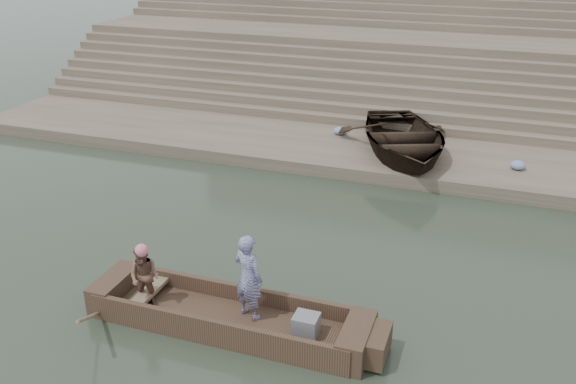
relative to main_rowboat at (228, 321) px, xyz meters
The scene contains 12 objects.
ground 2.89m from the main_rowboat, 39.01° to the left, with size 120.00×120.00×0.00m, color #263024.
lower_landing 10.07m from the main_rowboat, 77.14° to the left, with size 32.00×4.00×0.40m, color #81715C.
mid_landing 17.51m from the main_rowboat, 82.62° to the left, with size 32.00×3.00×2.80m, color #81715C.
upper_landing 24.55m from the main_rowboat, 84.73° to the left, with size 32.00×3.00×5.20m, color #81715C.
ghat_steps 19.21m from the main_rowboat, 83.27° to the left, with size 32.00×11.00×5.20m.
main_rowboat is the anchor object (origin of this frame).
rowboat_trim 0.29m from the main_rowboat, ahead, with size 6.04×2.63×1.97m.
standing_man 1.08m from the main_rowboat, 24.74° to the left, with size 0.64×0.42×1.76m, color navy.
rowing_man 1.86m from the main_rowboat, behind, with size 0.63×0.49×1.30m, color #206148.
television 1.61m from the main_rowboat, ahead, with size 0.46×0.42×0.40m.
beached_rowboat 9.83m from the main_rowboat, 80.11° to the left, with size 3.71×5.20×1.08m, color #2D2116.
cloth_bundles 11.09m from the main_rowboat, 64.39° to the left, with size 11.01×1.81×0.26m.
Camera 1 is at (2.17, -10.77, 7.30)m, focal length 38.44 mm.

